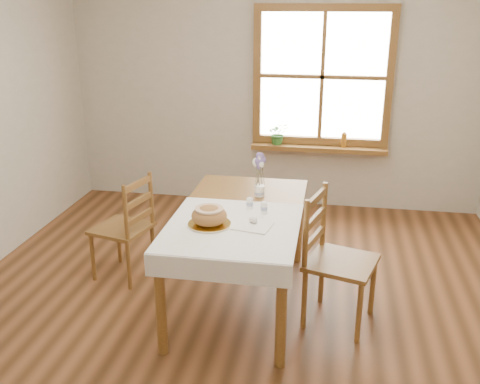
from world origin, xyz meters
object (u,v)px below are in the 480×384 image
object	(u,v)px
chair_left	(121,227)
flower_vase	(260,192)
bread_plate	(209,224)
chair_right	(342,261)
dining_table	(240,222)

from	to	relation	value
chair_left	flower_vase	distance (m)	1.19
bread_plate	flower_vase	xyz separation A→B (m)	(0.26, 0.64, 0.03)
chair_right	dining_table	bearing A→B (deg)	94.54
dining_table	chair_left	world-z (taller)	chair_left
chair_left	chair_right	xyz separation A→B (m)	(1.79, -0.39, 0.04)
chair_right	flower_vase	xyz separation A→B (m)	(-0.65, 0.48, 0.30)
chair_left	bread_plate	world-z (taller)	chair_left
dining_table	chair_right	distance (m)	0.79
dining_table	chair_left	size ratio (longest dim) A/B	1.79
bread_plate	flower_vase	size ratio (longest dim) A/B	3.28
chair_right	bread_plate	xyz separation A→B (m)	(-0.91, -0.16, 0.28)
chair_left	bread_plate	xyz separation A→B (m)	(0.88, -0.55, 0.32)
bread_plate	chair_right	bearing A→B (deg)	9.93
dining_table	chair_right	world-z (taller)	chair_right
chair_left	chair_right	distance (m)	1.83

